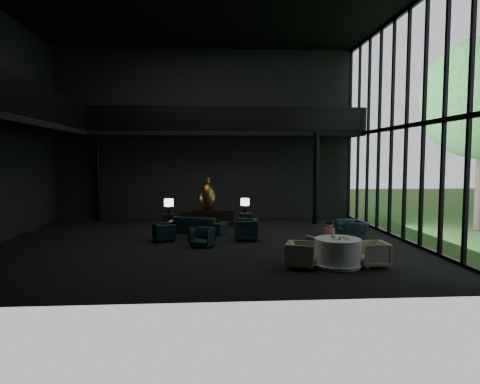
{
  "coord_description": "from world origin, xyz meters",
  "views": [
    {
      "loc": [
        0.2,
        -14.42,
        2.9
      ],
      "look_at": [
        1.23,
        0.5,
        1.71
      ],
      "focal_mm": 32.0,
      "sensor_mm": 36.0,
      "label": 1
    }
  ],
  "objects": [
    {
      "name": "cream_pot",
      "position": [
        3.57,
        -3.55,
        0.79
      ],
      "size": [
        0.08,
        0.08,
        0.07
      ],
      "primitive_type": "cylinder",
      "rotation": [
        0.0,
        0.0,
        -0.29
      ],
      "color": "#99999E",
      "rests_on": "dining_table"
    },
    {
      "name": "table_lamp_right",
      "position": [
        1.65,
        3.56,
        1.01
      ],
      "size": [
        0.37,
        0.37,
        0.61
      ],
      "color": "black",
      "rests_on": "side_table_right"
    },
    {
      "name": "mezzanine_left",
      "position": [
        -6.0,
        0.0,
        4.0
      ],
      "size": [
        2.0,
        12.0,
        0.25
      ],
      "primitive_type": "cube",
      "color": "black",
      "rests_on": "wall_left"
    },
    {
      "name": "window_armchair",
      "position": [
        5.18,
        0.28,
        0.44
      ],
      "size": [
        0.71,
        1.04,
        0.88
      ],
      "primitive_type": "imported",
      "rotation": [
        0.0,
        0.0,
        -1.52
      ],
      "color": "black",
      "rests_on": "floor"
    },
    {
      "name": "railing_back",
      "position": [
        1.0,
        4.0,
        4.6
      ],
      "size": [
        12.0,
        0.06,
        1.0
      ],
      "primitive_type": "cube",
      "color": "black",
      "rests_on": "mezzanine_back"
    },
    {
      "name": "wall_front",
      "position": [
        0.0,
        -6.0,
        4.0
      ],
      "size": [
        14.0,
        0.04,
        8.0
      ],
      "primitive_type": "cube",
      "color": "black",
      "rests_on": "ground"
    },
    {
      "name": "wall_back",
      "position": [
        0.0,
        6.0,
        4.0
      ],
      "size": [
        14.0,
        0.04,
        8.0
      ],
      "primitive_type": "cube",
      "color": "black",
      "rests_on": "ground"
    },
    {
      "name": "lounge_armchair_west",
      "position": [
        -1.43,
        0.49,
        0.31
      ],
      "size": [
        0.75,
        0.77,
        0.62
      ],
      "primitive_type": "imported",
      "rotation": [
        0.0,
        0.0,
        1.95
      ],
      "color": "black",
      "rests_on": "floor"
    },
    {
      "name": "dining_chair_west",
      "position": [
        2.57,
        -3.4,
        0.37
      ],
      "size": [
        0.85,
        0.88,
        0.73
      ],
      "primitive_type": "imported",
      "rotation": [
        0.0,
        0.0,
        1.26
      ],
      "color": "#BBAC96",
      "rests_on": "floor"
    },
    {
      "name": "dining_chair_north",
      "position": [
        3.44,
        -2.38,
        0.35
      ],
      "size": [
        0.85,
        0.82,
        0.7
      ],
      "primitive_type": "imported",
      "rotation": [
        0.0,
        0.0,
        3.46
      ],
      "color": "#A49883",
      "rests_on": "floor"
    },
    {
      "name": "lounge_armchair_south",
      "position": [
        -0.07,
        -0.57,
        0.31
      ],
      "size": [
        0.77,
        0.75,
        0.61
      ],
      "primitive_type": "imported",
      "rotation": [
        0.0,
        0.0,
        -0.41
      ],
      "color": "black",
      "rests_on": "floor"
    },
    {
      "name": "lounge_armchair_east",
      "position": [
        1.45,
        0.43,
        0.45
      ],
      "size": [
        0.91,
        0.96,
        0.9
      ],
      "primitive_type": "imported",
      "rotation": [
        0.0,
        0.0,
        -1.69
      ],
      "color": "#142E32",
      "rests_on": "floor"
    },
    {
      "name": "bronze_urn",
      "position": [
        0.05,
        3.72,
        1.29
      ],
      "size": [
        0.74,
        0.74,
        1.37
      ],
      "color": "gold",
      "rests_on": "console"
    },
    {
      "name": "column_nw",
      "position": [
        -5.0,
        5.7,
        2.0
      ],
      "size": [
        0.24,
        0.24,
        4.0
      ],
      "primitive_type": "cylinder",
      "color": "black",
      "rests_on": "floor"
    },
    {
      "name": "dining_table",
      "position": [
        3.59,
        -3.33,
        0.33
      ],
      "size": [
        1.4,
        1.4,
        0.75
      ],
      "color": "white",
      "rests_on": "floor"
    },
    {
      "name": "coffee_table",
      "position": [
        -0.14,
        0.79,
        0.19
      ],
      "size": [
        0.91,
        0.91,
        0.39
      ],
      "primitive_type": "cube",
      "rotation": [
        0.0,
        0.0,
        -0.05
      ],
      "color": "black",
      "rests_on": "floor"
    },
    {
      "name": "console",
      "position": [
        0.05,
        3.53,
        0.35
      ],
      "size": [
        2.21,
        0.5,
        0.7
      ],
      "primitive_type": "cube",
      "color": "black",
      "rests_on": "floor"
    },
    {
      "name": "child",
      "position": [
        3.63,
        -2.41,
        0.77
      ],
      "size": [
        0.3,
        0.3,
        0.65
      ],
      "rotation": [
        0.0,
        0.0,
        3.14
      ],
      "color": "pink",
      "rests_on": "dining_chair_north"
    },
    {
      "name": "mezzanine_back",
      "position": [
        1.0,
        5.0,
        4.0
      ],
      "size": [
        12.0,
        2.0,
        0.25
      ],
      "primitive_type": "cube",
      "color": "black",
      "rests_on": "wall_back"
    },
    {
      "name": "ceiling",
      "position": [
        0.0,
        0.0,
        8.0
      ],
      "size": [
        14.0,
        12.0,
        0.02
      ],
      "primitive_type": "cube",
      "color": "black",
      "rests_on": "ground"
    },
    {
      "name": "side_table_left",
      "position": [
        -1.55,
        3.63,
        0.28
      ],
      "size": [
        0.5,
        0.5,
        0.55
      ],
      "primitive_type": "cube",
      "color": "black",
      "rests_on": "floor"
    },
    {
      "name": "plate_a",
      "position": [
        3.52,
        -3.47,
        0.76
      ],
      "size": [
        0.23,
        0.23,
        0.01
      ],
      "primitive_type": "cylinder",
      "rotation": [
        0.0,
        0.0,
        -0.07
      ],
      "color": "white",
      "rests_on": "dining_table"
    },
    {
      "name": "table_lamp_left",
      "position": [
        -1.55,
        3.48,
        1.02
      ],
      "size": [
        0.39,
        0.39,
        0.65
      ],
      "color": "black",
      "rests_on": "side_table_left"
    },
    {
      "name": "dining_chair_east",
      "position": [
        4.53,
        -3.43,
        0.36
      ],
      "size": [
        0.66,
        0.7,
        0.71
      ],
      "primitive_type": "imported",
      "rotation": [
        0.0,
        0.0,
        -1.55
      ],
      "color": "#9D968C",
      "rests_on": "floor"
    },
    {
      "name": "saucer",
      "position": [
        3.78,
        -3.46,
        0.76
      ],
      "size": [
        0.18,
        0.18,
        0.01
      ],
      "primitive_type": "cylinder",
      "rotation": [
        0.0,
        0.0,
        0.2
      ],
      "color": "white",
      "rests_on": "dining_table"
    },
    {
      "name": "cereal_bowl",
      "position": [
        3.52,
        -3.19,
        0.79
      ],
      "size": [
        0.16,
        0.16,
        0.08
      ],
      "primitive_type": "ellipsoid",
      "color": "white",
      "rests_on": "dining_table"
    },
    {
      "name": "floor",
      "position": [
        0.0,
        0.0,
        0.0
      ],
      "size": [
        14.0,
        12.0,
        0.02
      ],
      "primitive_type": "cube",
      "color": "black",
      "rests_on": "ground"
    },
    {
      "name": "coffee_cup",
      "position": [
        3.82,
        -3.47,
        0.79
      ],
      "size": [
        0.09,
        0.09,
        0.06
      ],
      "primitive_type": "cylinder",
      "rotation": [
        0.0,
        0.0,
        -0.13
      ],
      "color": "white",
      "rests_on": "saucer"
    },
    {
      "name": "railing_left",
      "position": [
        -5.0,
        0.0,
        4.6
      ],
      "size": [
        0.06,
        12.0,
        1.0
      ],
      "primitive_type": "cube",
      "color": "black",
      "rests_on": "mezzanine_left"
    },
    {
      "name": "plate_b",
      "position": [
        3.77,
        -3.18,
        0.76
      ],
      "size": [
        0.29,
        0.29,
        0.02
      ],
      "primitive_type": "cylinder",
      "rotation": [
        0.0,
        0.0,
        0.4
      ],
      "color": "white",
      "rests_on": "dining_table"
    },
    {
      "name": "curtain_wall",
      "position": [
        6.95,
        0.0,
        4.0
      ],
      "size": [
        0.2,
        12.0,
        8.0
      ],
      "primitive_type": null,
      "color": "black",
      "rests_on": "ground"
    },
    {
      "name": "side_table_right",
      "position": [
        1.65,
        3.49,
        0.29
      ],
      "size": [
        0.52,
        0.52,
        0.57
      ],
      "primitive_type": "cube",
      "color": "black",
      "rests_on": "floor"
    },
    {
      "name": "sofa",
      "position": [
        -0.31,
        2.06,
        0.47
      ],
      "size": [
        2.48,
        1.6,
        0.94
      ],
      "primitive_type": "imported",
      "rotation": [
        0.0,
        0.0,
        2.73
      ],
      "color": "#132A2C",
      "rests_on": "floor"
    },
    {
      "name": "column_ne",
      "position": [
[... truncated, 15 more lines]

